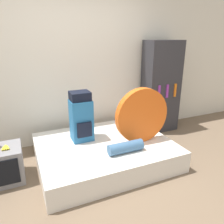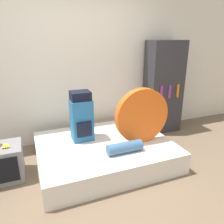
% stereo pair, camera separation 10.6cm
% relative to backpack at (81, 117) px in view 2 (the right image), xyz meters
% --- Properties ---
extents(ground_plane, '(16.00, 16.00, 0.00)m').
position_rel_backpack_xyz_m(ground_plane, '(0.04, -0.90, -0.65)').
color(ground_plane, brown).
extents(wall_back, '(8.00, 0.05, 2.60)m').
position_rel_backpack_xyz_m(wall_back, '(0.04, 0.73, 0.65)').
color(wall_back, silver).
rests_on(wall_back, ground_plane).
extents(bed, '(1.89, 1.50, 0.30)m').
position_rel_backpack_xyz_m(bed, '(0.27, -0.23, -0.50)').
color(bed, silver).
rests_on(bed, ground_plane).
extents(backpack, '(0.30, 0.30, 0.73)m').
position_rel_backpack_xyz_m(backpack, '(0.00, 0.00, 0.00)').
color(backpack, '#23669E').
rests_on(backpack, bed).
extents(tent_bag, '(0.79, 0.10, 0.79)m').
position_rel_backpack_xyz_m(tent_bag, '(0.78, -0.39, 0.04)').
color(tent_bag, '#E05B19').
rests_on(tent_bag, bed).
extents(sleeping_roll, '(0.48, 0.15, 0.15)m').
position_rel_backpack_xyz_m(sleeping_roll, '(0.42, -0.61, -0.28)').
color(sleeping_roll, '#3D668E').
rests_on(sleeping_roll, bed).
extents(television, '(0.52, 0.46, 0.45)m').
position_rel_backpack_xyz_m(television, '(-1.10, -0.15, -0.43)').
color(television, gray).
rests_on(television, ground_plane).
extents(banana_bunch, '(0.11, 0.14, 0.03)m').
position_rel_backpack_xyz_m(banana_bunch, '(-1.02, -0.17, -0.19)').
color(banana_bunch, yellow).
rests_on(banana_bunch, television).
extents(bookshelf, '(0.67, 0.40, 1.70)m').
position_rel_backpack_xyz_m(bookshelf, '(1.70, 0.45, 0.20)').
color(bookshelf, '#2D2D33').
rests_on(bookshelf, ground_plane).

